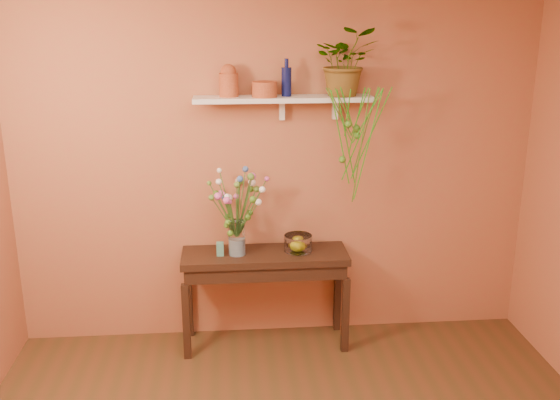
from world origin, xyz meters
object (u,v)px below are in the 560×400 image
object	(u,v)px
spider_plant	(346,62)
sideboard	(265,266)
bouquet	(238,196)
glass_vase	(237,240)
terracotta_jug	(229,81)
glass_bowl	(298,244)
blue_bottle	(286,81)

from	to	relation	value
spider_plant	sideboard	bearing A→B (deg)	-172.73
bouquet	spider_plant	bearing A→B (deg)	6.52
glass_vase	bouquet	world-z (taller)	bouquet
sideboard	terracotta_jug	xyz separation A→B (m)	(-0.24, 0.11, 1.39)
glass_vase	glass_bowl	xyz separation A→B (m)	(0.47, 0.03, -0.05)
spider_plant	glass_bowl	distance (m)	1.40
blue_bottle	spider_plant	bearing A→B (deg)	-3.18
terracotta_jug	bouquet	bearing A→B (deg)	-68.96
spider_plant	glass_bowl	world-z (taller)	spider_plant
terracotta_jug	bouquet	size ratio (longest dim) A/B	0.44
terracotta_jug	spider_plant	distance (m)	0.85
terracotta_jug	glass_bowl	xyz separation A→B (m)	(0.50, -0.09, -1.22)
sideboard	bouquet	size ratio (longest dim) A/B	2.40
terracotta_jug	glass_bowl	distance (m)	1.33
terracotta_jug	glass_bowl	world-z (taller)	terracotta_jug
blue_bottle	glass_vase	distance (m)	1.24
glass_vase	sideboard	bearing A→B (deg)	4.12
terracotta_jug	glass_vase	xyz separation A→B (m)	(0.03, -0.12, -1.17)
sideboard	glass_vase	size ratio (longest dim) A/B	4.75
blue_bottle	terracotta_jug	bearing A→B (deg)	178.63
sideboard	terracotta_jug	distance (m)	1.42
blue_bottle	bouquet	size ratio (longest dim) A/B	0.51
terracotta_jug	bouquet	distance (m)	0.83
spider_plant	bouquet	distance (m)	1.24
spider_plant	glass_vase	size ratio (longest dim) A/B	1.84
sideboard	glass_bowl	distance (m)	0.31
bouquet	glass_bowl	bearing A→B (deg)	3.84
glass_vase	bouquet	xyz separation A→B (m)	(0.01, 0.00, 0.35)
sideboard	spider_plant	xyz separation A→B (m)	(0.60, 0.08, 1.53)
sideboard	spider_plant	bearing A→B (deg)	7.27
blue_bottle	glass_bowl	xyz separation A→B (m)	(0.09, -0.08, -1.22)
terracotta_jug	sideboard	bearing A→B (deg)	-24.10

